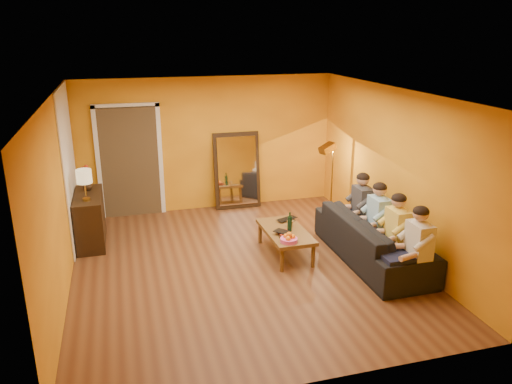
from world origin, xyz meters
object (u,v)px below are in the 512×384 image
object	(u,v)px
person_mid_left	(397,233)
vase	(87,185)
person_mid_right	(378,220)
laptop	(289,220)
person_far_right	(362,208)
tumbler	(290,224)
person_far_left	(418,249)
mirror_frame	(237,170)
sideboard	(90,219)
coffee_table	(285,242)
table_lamp	(85,185)
dog	(397,265)
sofa	(373,239)
wine_bottle	(290,222)
floor_lamp	(332,182)

from	to	relation	value
person_mid_left	vase	bearing A→B (deg)	149.52
person_mid_right	laptop	world-z (taller)	person_mid_right
person_far_right	tumbler	xyz separation A→B (m)	(-1.26, 0.01, -0.14)
person_far_left	laptop	world-z (taller)	person_far_left
person_far_left	person_mid_left	world-z (taller)	same
person_far_right	vase	xyz separation A→B (m)	(-4.37, 1.47, 0.33)
mirror_frame	person_far_right	bearing A→B (deg)	-55.53
sideboard	person_mid_right	size ratio (longest dim) A/B	0.97
sideboard	mirror_frame	bearing A→B (deg)	21.16
person_mid_right	vase	xyz separation A→B (m)	(-4.37, 2.02, 0.33)
sideboard	coffee_table	distance (m)	3.29
coffee_table	person_mid_right	bearing A→B (deg)	-18.72
table_lamp	dog	world-z (taller)	table_lamp
mirror_frame	sideboard	xyz separation A→B (m)	(-2.79, -1.08, -0.34)
sofa	vase	distance (m)	4.78
sideboard	person_far_right	size ratio (longest dim) A/B	0.97
sideboard	person_mid_left	size ratio (longest dim) A/B	0.97
person_mid_right	person_far_right	size ratio (longest dim) A/B	1.00
wine_bottle	laptop	distance (m)	0.44
tumbler	floor_lamp	bearing A→B (deg)	43.49
wine_bottle	vase	size ratio (longest dim) A/B	1.82
sideboard	tumbler	world-z (taller)	sideboard
sideboard	person_mid_right	bearing A→B (deg)	-22.07
tumbler	person_far_left	bearing A→B (deg)	-52.89
tumbler	vase	distance (m)	3.47
sideboard	tumbler	bearing A→B (deg)	-21.28
dog	tumbler	world-z (taller)	dog
dog	person_mid_left	bearing A→B (deg)	72.35
floor_lamp	coffee_table	bearing A→B (deg)	-153.35
sideboard	person_far_left	world-z (taller)	person_far_left
vase	tumbler	bearing A→B (deg)	-25.16
mirror_frame	table_lamp	distance (m)	3.13
wine_bottle	tumbler	world-z (taller)	wine_bottle
coffee_table	laptop	distance (m)	0.45
sideboard	sofa	world-z (taller)	sideboard
floor_lamp	wine_bottle	distance (m)	1.86
coffee_table	person_mid_left	xyz separation A→B (m)	(1.38, -0.99, 0.40)
mirror_frame	tumbler	world-z (taller)	mirror_frame
mirror_frame	vase	world-z (taller)	mirror_frame
coffee_table	person_mid_left	bearing A→B (deg)	-36.74
mirror_frame	person_mid_right	size ratio (longest dim) A/B	1.25
person_far_left	person_far_right	xyz separation A→B (m)	(0.00, 1.65, 0.00)
sideboard	table_lamp	xyz separation A→B (m)	(0.00, -0.30, 0.68)
mirror_frame	person_far_right	distance (m)	2.80
person_mid_left	person_mid_right	bearing A→B (deg)	90.00
coffee_table	vase	size ratio (longest dim) A/B	7.17
mirror_frame	wine_bottle	xyz separation A→B (m)	(0.25, -2.46, -0.18)
person_mid_left	wine_bottle	distance (m)	1.62
person_far_left	vase	bearing A→B (deg)	144.46
wine_bottle	coffee_table	bearing A→B (deg)	135.00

